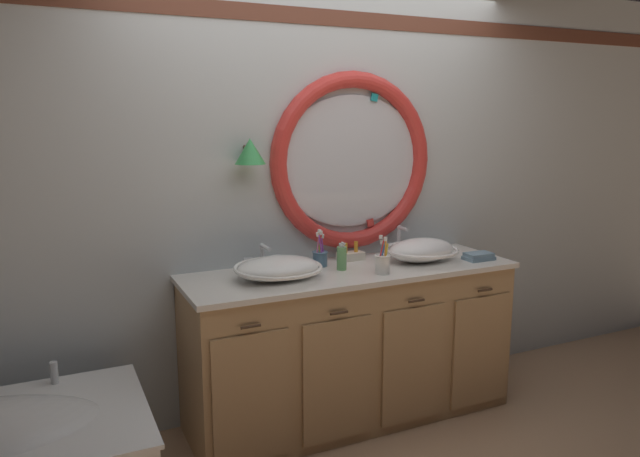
{
  "coord_description": "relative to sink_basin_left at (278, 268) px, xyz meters",
  "views": [
    {
      "loc": [
        -1.53,
        -2.68,
        1.77
      ],
      "look_at": [
        -0.16,
        0.25,
        1.16
      ],
      "focal_mm": 33.64,
      "sensor_mm": 36.0,
      "label": 1
    }
  ],
  "objects": [
    {
      "name": "toothbrush_holder_left",
      "position": [
        0.32,
        0.16,
        -0.01
      ],
      "size": [
        0.09,
        0.09,
        0.22
      ],
      "color": "slate",
      "rests_on": "vanity_counter"
    },
    {
      "name": "vanity_counter",
      "position": [
        0.46,
        0.03,
        -0.51
      ],
      "size": [
        1.94,
        0.63,
        0.91
      ],
      "color": "tan",
      "rests_on": "ground_plane"
    },
    {
      "name": "toothbrush_holder_right",
      "position": [
        0.56,
        -0.15,
        0.0
      ],
      "size": [
        0.09,
        0.09,
        0.22
      ],
      "color": "white",
      "rests_on": "vanity_counter"
    },
    {
      "name": "back_wall_assembly",
      "position": [
        0.43,
        0.36,
        0.35
      ],
      "size": [
        6.4,
        0.26,
        2.6
      ],
      "color": "silver",
      "rests_on": "ground_plane"
    },
    {
      "name": "faucet_set_left",
      "position": [
        -0.0,
        0.24,
        -0.0
      ],
      "size": [
        0.22,
        0.15,
        0.15
      ],
      "color": "silver",
      "rests_on": "vanity_counter"
    },
    {
      "name": "folded_hand_towel",
      "position": [
        1.26,
        -0.12,
        -0.04
      ],
      "size": [
        0.18,
        0.11,
        0.04
      ],
      "color": "#7593A8",
      "rests_on": "vanity_counter"
    },
    {
      "name": "toiletry_basket",
      "position": [
        0.55,
        0.21,
        -0.03
      ],
      "size": [
        0.16,
        0.08,
        0.11
      ],
      "color": "beige",
      "rests_on": "vanity_counter"
    },
    {
      "name": "faucet_set_right",
      "position": [
        0.92,
        0.24,
        0.01
      ],
      "size": [
        0.24,
        0.12,
        0.18
      ],
      "color": "silver",
      "rests_on": "vanity_counter"
    },
    {
      "name": "sink_basin_right",
      "position": [
        0.92,
        0.0,
        0.01
      ],
      "size": [
        0.44,
        0.44,
        0.14
      ],
      "color": "white",
      "rests_on": "vanity_counter"
    },
    {
      "name": "ground_plane",
      "position": [
        0.41,
        -0.23,
        -0.97
      ],
      "size": [
        14.0,
        14.0,
        0.0
      ],
      "primitive_type": "plane",
      "color": "tan"
    },
    {
      "name": "sink_basin_left",
      "position": [
        0.0,
        0.0,
        0.0
      ],
      "size": [
        0.48,
        0.48,
        0.12
      ],
      "color": "white",
      "rests_on": "vanity_counter"
    },
    {
      "name": "soap_dispenser",
      "position": [
        0.4,
        0.03,
        0.01
      ],
      "size": [
        0.06,
        0.06,
        0.16
      ],
      "color": "#6BAD66",
      "rests_on": "vanity_counter"
    }
  ]
}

